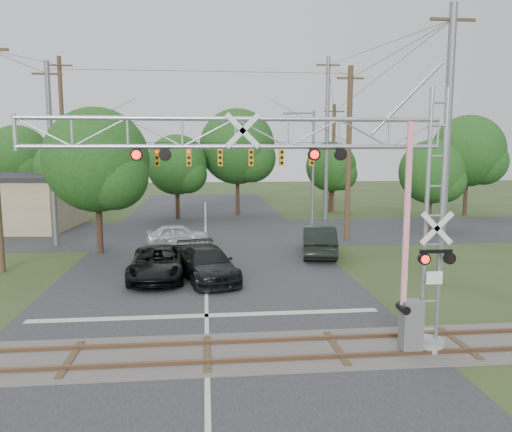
{
  "coord_description": "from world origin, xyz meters",
  "views": [
    {
      "loc": [
        0.01,
        -12.44,
        6.19
      ],
      "look_at": [
        2.05,
        7.5,
        3.46
      ],
      "focal_mm": 35.0,
      "sensor_mm": 36.0,
      "label": 1
    }
  ],
  "objects": [
    {
      "name": "ground",
      "position": [
        0.0,
        0.0,
        0.0
      ],
      "size": [
        160.0,
        160.0,
        0.0
      ],
      "primitive_type": "plane",
      "color": "#2C3C1B",
      "rests_on": "ground"
    },
    {
      "name": "road_main",
      "position": [
        0.0,
        10.0,
        0.01
      ],
      "size": [
        14.0,
        90.0,
        0.02
      ],
      "primitive_type": "cube",
      "color": "#252527",
      "rests_on": "ground"
    },
    {
      "name": "road_cross",
      "position": [
        0.0,
        24.0,
        0.01
      ],
      "size": [
        90.0,
        12.0,
        0.02
      ],
      "primitive_type": "cube",
      "color": "#252527",
      "rests_on": "ground"
    },
    {
      "name": "railroad_track",
      "position": [
        0.0,
        2.0,
        0.03
      ],
      "size": [
        90.0,
        3.2,
        0.17
      ],
      "color": "#504B45",
      "rests_on": "ground"
    },
    {
      "name": "crossing_gantry",
      "position": [
        3.19,
        1.63,
        4.95
      ],
      "size": [
        12.45,
        1.02,
        7.95
      ],
      "color": "gray",
      "rests_on": "ground"
    },
    {
      "name": "traffic_signal_span",
      "position": [
        0.85,
        20.0,
        5.72
      ],
      "size": [
        19.34,
        0.36,
        11.5
      ],
      "color": "slate",
      "rests_on": "ground"
    },
    {
      "name": "pickup_black",
      "position": [
        -2.31,
        11.15,
        0.76
      ],
      "size": [
        2.63,
        5.52,
        1.52
      ],
      "primitive_type": "imported",
      "rotation": [
        0.0,
        0.0,
        0.02
      ],
      "color": "black",
      "rests_on": "ground"
    },
    {
      "name": "car_dark",
      "position": [
        0.06,
        10.75,
        0.78
      ],
      "size": [
        3.43,
        5.73,
        1.56
      ],
      "primitive_type": "imported",
      "rotation": [
        0.0,
        0.0,
        0.25
      ],
      "color": "black",
      "rests_on": "ground"
    },
    {
      "name": "sedan_silver",
      "position": [
        -1.75,
        19.54,
        0.69
      ],
      "size": [
        4.18,
        2.04,
        1.37
      ],
      "primitive_type": "imported",
      "rotation": [
        0.0,
        0.0,
        1.68
      ],
      "color": "#B1B5BA",
      "rests_on": "ground"
    },
    {
      "name": "suv_dark",
      "position": [
        6.57,
        15.58,
        0.87
      ],
      "size": [
        2.78,
        5.53,
        1.74
      ],
      "primitive_type": "imported",
      "rotation": [
        0.0,
        0.0,
        2.96
      ],
      "color": "black",
      "rests_on": "ground"
    },
    {
      "name": "streetlight",
      "position": [
        7.89,
        24.35,
        5.02
      ],
      "size": [
        2.39,
        0.25,
        8.97
      ],
      "color": "slate",
      "rests_on": "ground"
    },
    {
      "name": "utility_poles",
      "position": [
        2.23,
        23.23,
        6.31
      ],
      "size": [
        25.8,
        27.37,
        13.74
      ],
      "color": "#483521",
      "rests_on": "ground"
    },
    {
      "name": "treeline",
      "position": [
        -2.26,
        31.13,
        5.57
      ],
      "size": [
        57.44,
        25.99,
        9.84
      ],
      "color": "#332117",
      "rests_on": "ground"
    }
  ]
}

